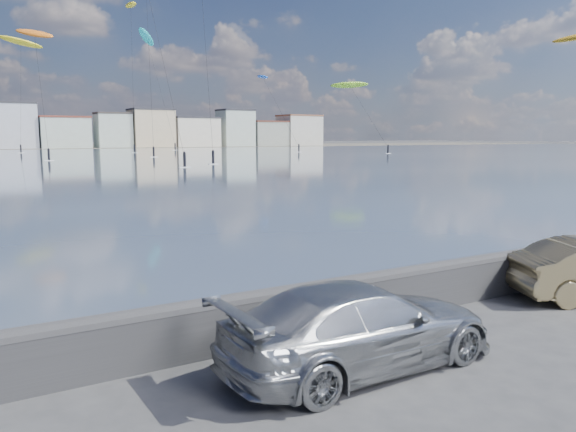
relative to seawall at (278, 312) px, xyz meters
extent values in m
plane|color=#333335|center=(0.00, -2.70, -0.58)|extent=(700.00, 700.00, 0.00)
cube|color=#28282B|center=(0.00, 0.00, -0.13)|extent=(400.00, 0.35, 0.90)
cylinder|color=#28282B|center=(0.00, 0.00, 0.32)|extent=(400.00, 0.36, 0.36)
cube|color=#B2B7C6|center=(11.00, 183.30, 6.17)|extent=(13.00, 10.00, 13.50)
cube|color=#2D2D33|center=(11.00, 183.30, 13.22)|extent=(13.26, 10.20, 0.60)
cube|color=#B7C6BC|center=(25.50, 183.30, 4.17)|extent=(15.00, 12.00, 9.50)
cube|color=brown|center=(25.50, 183.30, 9.22)|extent=(15.30, 12.24, 0.60)
cube|color=#B7C6BC|center=(41.00, 183.30, 4.92)|extent=(11.00, 9.00, 11.00)
cube|color=#383330|center=(41.00, 183.30, 10.72)|extent=(11.22, 9.18, 0.60)
cube|color=beige|center=(54.00, 183.30, 5.67)|extent=(14.00, 11.00, 12.50)
cube|color=#2D2D33|center=(54.00, 183.30, 12.22)|extent=(14.28, 11.22, 0.60)
cube|color=silver|center=(69.50, 183.30, 4.42)|extent=(16.00, 12.00, 10.00)
cube|color=#2D2D33|center=(69.50, 183.30, 9.72)|extent=(16.32, 12.24, 0.60)
cube|color=#B7C6BC|center=(86.00, 183.30, 5.92)|extent=(12.00, 10.00, 13.00)
cube|color=#2D2D33|center=(86.00, 183.30, 12.72)|extent=(12.24, 10.20, 0.60)
cube|color=gray|center=(99.50, 183.30, 3.92)|extent=(14.00, 11.00, 9.00)
cube|color=#562D23|center=(99.50, 183.30, 8.72)|extent=(14.28, 11.22, 0.60)
cube|color=beige|center=(114.00, 183.30, 5.17)|extent=(15.00, 12.00, 11.50)
cube|color=brown|center=(114.00, 183.30, 11.22)|extent=(15.30, 12.24, 0.60)
imported|color=#A7A9AD|center=(0.59, -1.78, 0.15)|extent=(5.08, 2.16, 1.46)
ellipsoid|color=blue|center=(64.65, 121.72, 18.37)|extent=(4.10, 8.24, 2.01)
cube|color=white|center=(66.53, 106.79, -0.53)|extent=(1.40, 0.42, 0.08)
cylinder|color=black|center=(66.53, 106.79, 0.37)|extent=(0.36, 0.36, 1.70)
sphere|color=black|center=(66.53, 106.79, 1.27)|extent=(0.28, 0.28, 0.28)
cylinder|color=black|center=(65.59, 114.25, 9.54)|extent=(1.91, 14.96, 17.67)
ellipsoid|color=#8CD826|center=(77.83, 102.03, 15.43)|extent=(10.16, 5.35, 2.40)
cube|color=white|center=(77.59, 87.14, -0.53)|extent=(1.40, 0.42, 0.08)
cylinder|color=black|center=(77.59, 87.14, 0.37)|extent=(0.36, 0.36, 1.70)
sphere|color=black|center=(77.59, 87.14, 1.27)|extent=(0.28, 0.28, 0.28)
cylinder|color=black|center=(77.71, 94.58, 8.07)|extent=(0.27, 14.91, 14.73)
cube|color=white|center=(25.57, 63.06, -0.53)|extent=(1.40, 0.42, 0.08)
cylinder|color=black|center=(25.57, 63.06, 0.37)|extent=(0.36, 0.36, 1.70)
sphere|color=black|center=(25.57, 63.06, 1.27)|extent=(0.28, 0.28, 0.28)
cylinder|color=black|center=(26.58, 67.37, 15.56)|extent=(2.05, 8.65, 29.69)
cube|color=white|center=(19.41, 57.58, -0.53)|extent=(1.40, 0.42, 0.08)
cylinder|color=black|center=(19.41, 57.58, 0.37)|extent=(0.36, 0.36, 1.70)
sphere|color=black|center=(19.41, 57.58, 1.27)|extent=(0.28, 0.28, 0.28)
cylinder|color=black|center=(18.94, 64.77, 15.58)|extent=(0.99, 14.40, 29.73)
ellipsoid|color=orange|center=(7.44, 92.88, 19.76)|extent=(6.54, 7.31, 3.12)
cube|color=white|center=(7.68, 86.60, -0.53)|extent=(1.40, 0.42, 0.08)
cylinder|color=black|center=(7.68, 86.60, 0.37)|extent=(0.36, 0.36, 1.70)
sphere|color=black|center=(7.68, 86.60, 1.27)|extent=(0.28, 0.28, 0.28)
cylinder|color=black|center=(7.56, 89.74, 10.24)|extent=(0.27, 6.32, 19.05)
ellipsoid|color=yellow|center=(33.49, 129.44, 34.08)|extent=(4.29, 9.28, 2.04)
cube|color=white|center=(30.67, 120.83, -0.53)|extent=(1.40, 0.42, 0.08)
cylinder|color=black|center=(30.67, 120.83, 0.37)|extent=(0.36, 0.36, 1.70)
sphere|color=black|center=(30.67, 120.83, 1.27)|extent=(0.28, 0.28, 0.28)
cylinder|color=black|center=(32.08, 125.13, 17.40)|extent=(2.85, 8.65, 33.37)
cube|color=white|center=(26.52, 92.97, -0.53)|extent=(1.40, 0.42, 0.08)
cylinder|color=black|center=(26.52, 92.97, 0.37)|extent=(0.36, 0.36, 1.70)
sphere|color=black|center=(26.52, 92.97, 1.27)|extent=(0.28, 0.28, 0.28)
cylinder|color=black|center=(27.76, 97.74, 18.59)|extent=(2.51, 9.57, 35.74)
ellipsoid|color=yellow|center=(10.52, 142.89, 25.54)|extent=(10.66, 4.86, 3.35)
cube|color=white|center=(8.00, 132.65, -0.53)|extent=(1.40, 0.42, 0.08)
cylinder|color=black|center=(8.00, 132.65, 0.37)|extent=(0.36, 0.36, 1.70)
sphere|color=black|center=(8.00, 132.65, 1.27)|extent=(0.28, 0.28, 0.28)
cylinder|color=black|center=(9.26, 137.77, 13.13)|extent=(2.56, 10.27, 24.83)
ellipsoid|color=#19BFBF|center=(43.64, 151.47, 30.81)|extent=(7.12, 7.00, 5.44)
cube|color=white|center=(46.81, 139.05, -0.53)|extent=(1.40, 0.42, 0.08)
cylinder|color=black|center=(46.81, 139.05, 0.37)|extent=(0.36, 0.36, 1.70)
sphere|color=black|center=(46.81, 139.05, 1.27)|extent=(0.28, 0.28, 0.28)
cylinder|color=black|center=(45.23, 145.26, 15.76)|extent=(3.20, 12.46, 30.10)
camera|label=1|loc=(-5.10, -9.01, 3.34)|focal=35.00mm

